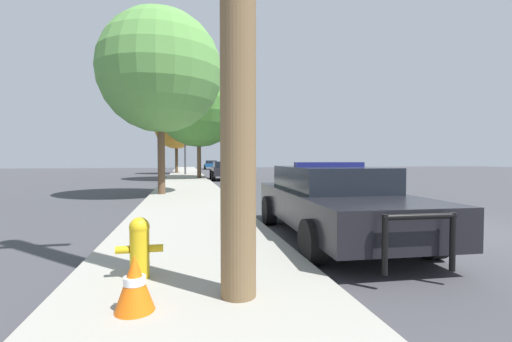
% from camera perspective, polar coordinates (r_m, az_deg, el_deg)
% --- Properties ---
extents(ground_plane, '(110.00, 110.00, 0.00)m').
position_cam_1_polar(ground_plane, '(8.45, 27.15, -8.54)').
color(ground_plane, '#3D3D42').
extents(sidewalk_left, '(3.00, 110.00, 0.13)m').
position_cam_1_polar(sidewalk_left, '(6.61, -10.45, -10.69)').
color(sidewalk_left, '#99968C').
rests_on(sidewalk_left, ground_plane).
extents(police_car, '(2.29, 5.14, 1.45)m').
position_cam_1_polar(police_car, '(6.77, 12.67, -4.67)').
color(police_car, black).
rests_on(police_car, ground_plane).
extents(fire_hydrant, '(0.53, 0.23, 0.71)m').
position_cam_1_polar(fire_hydrant, '(4.28, -18.83, -11.71)').
color(fire_hydrant, gold).
rests_on(fire_hydrant, sidewalk_left).
extents(traffic_light, '(3.69, 0.35, 5.65)m').
position_cam_1_polar(traffic_light, '(31.77, -9.24, 6.63)').
color(traffic_light, '#424247').
rests_on(traffic_light, sidewalk_left).
extents(car_background_distant, '(2.16, 4.47, 1.31)m').
position_cam_1_polar(car_background_distant, '(51.36, -7.51, 1.09)').
color(car_background_distant, navy).
rests_on(car_background_distant, ground_plane).
extents(car_background_midblock, '(2.04, 4.08, 1.34)m').
position_cam_1_polar(car_background_midblock, '(24.88, -5.29, 0.18)').
color(car_background_midblock, black).
rests_on(car_background_midblock, ground_plane).
extents(tree_sidewalk_mid, '(6.35, 6.35, 8.61)m').
position_cam_1_polar(tree_sidewalk_mid, '(25.45, -9.52, 11.12)').
color(tree_sidewalk_mid, brown).
rests_on(tree_sidewalk_mid, sidewalk_left).
extents(tree_sidewalk_near, '(4.79, 4.79, 7.22)m').
position_cam_1_polar(tree_sidewalk_near, '(14.44, -15.63, 15.70)').
color(tree_sidewalk_near, brown).
rests_on(tree_sidewalk_near, sidewalk_left).
extents(tree_sidewalk_far, '(4.32, 4.32, 6.75)m').
position_cam_1_polar(tree_sidewalk_far, '(35.66, -13.14, 7.09)').
color(tree_sidewalk_far, '#4C3823').
rests_on(tree_sidewalk_far, sidewalk_left).
extents(traffic_cone, '(0.36, 0.36, 0.51)m').
position_cam_1_polar(traffic_cone, '(3.45, -19.58, -17.18)').
color(traffic_cone, orange).
rests_on(traffic_cone, sidewalk_left).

